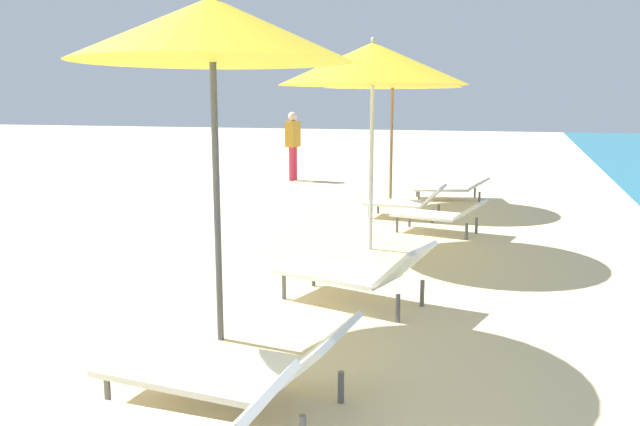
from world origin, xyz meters
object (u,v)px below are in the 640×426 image
Objects in this scene: umbrella_second at (212,30)px; lounger_second_inland at (232,364)px; lounger_second_shoreside at (356,271)px; person_walking_mid at (293,139)px; lounger_third_shoreside at (440,214)px; lounger_farthest_shoreside at (450,187)px; umbrella_third at (373,64)px; lounger_farthest_inland at (407,201)px; umbrella_farthest at (393,73)px.

lounger_second_inland is (0.57, -0.95, -2.04)m from umbrella_second.
lounger_second_shoreside is 9.23m from person_walking_mid.
lounger_farthest_shoreside is at bearing -74.32° from lounger_third_shoreside.
umbrella_third reaches higher than lounger_third_shoreside.
person_walking_mid is at bearing -51.30° from lounger_second_shoreside.
lounger_farthest_inland is 5.32m from person_walking_mid.
umbrella_third is at bearing 92.45° from lounger_farthest_inland.
lounger_third_shoreside is 3.11m from umbrella_farthest.
umbrella_farthest reaches higher than umbrella_third.
lounger_second_inland is 6.52m from lounger_farthest_inland.
lounger_third_shoreside is 0.51× the size of umbrella_farthest.
lounger_farthest_shoreside is at bearing 84.24° from umbrella_third.
umbrella_farthest is at bearing 143.54° from person_walking_mid.
umbrella_third is 1.61× the size of person_walking_mid.
lounger_second_inland is 8.73m from lounger_farthest_shoreside.
lounger_second_shoreside is 0.97× the size of lounger_second_inland.
umbrella_second is 10.13m from person_walking_mid.
lounger_second_shoreside is at bearing 76.17° from lounger_farthest_shoreside.
person_walking_mid is at bearing -38.31° from lounger_farthest_shoreside.
umbrella_third is 4.91m from lounger_farthest_shoreside.
umbrella_farthest reaches higher than lounger_farthest_shoreside.
umbrella_second is 1.74× the size of lounger_farthest_shoreside.
lounger_second_inland is at bearing 75.04° from lounger_farthest_shoreside.
umbrella_farthest reaches higher than umbrella_second.
umbrella_second is 2.45m from lounger_second_shoreside.
lounger_second_inland is at bearing 96.37° from lounger_third_shoreside.
lounger_third_shoreside is 0.84× the size of person_walking_mid.
lounger_second_shoreside is 3.38m from lounger_third_shoreside.
lounger_second_inland is 4.71m from umbrella_third.
umbrella_farthest is 2.09× the size of lounger_farthest_inland.
lounger_farthest_shoreside is 1.20× the size of lounger_farthest_inland.
umbrella_second is 1.94× the size of lounger_third_shoreside.
lounger_farthest_shoreside is at bearing 163.53° from person_walking_mid.
lounger_second_shoreside is at bearing 96.40° from lounger_third_shoreside.
umbrella_second reaches higher than lounger_third_shoreside.
lounger_second_shoreside is at bearing 98.02° from lounger_farthest_inland.
lounger_second_inland is at bearing -87.25° from umbrella_third.
lounger_second_inland is 1.15× the size of lounger_third_shoreside.
umbrella_third reaches higher than person_walking_mid.
umbrella_third is 2.05× the size of lounger_farthest_inland.
lounger_second_inland is 7.87m from umbrella_farthest.
umbrella_farthest reaches higher than lounger_farthest_inland.
lounger_farthest_shoreside is (-0.24, 3.22, -0.04)m from lounger_third_shoreside.
umbrella_farthest is (-0.85, 5.44, 1.99)m from lounger_second_shoreside.
lounger_second_inland is at bearing 117.43° from person_walking_mid.
lounger_farthest_shoreside is at bearing -88.00° from lounger_second_inland.
umbrella_third is (-0.21, 4.27, 1.99)m from lounger_second_inland.
umbrella_farthest reaches higher than lounger_second_shoreside.
lounger_farthest_shoreside is at bearing 51.86° from umbrella_farthest.
umbrella_second is at bearing -55.41° from lounger_second_inland.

